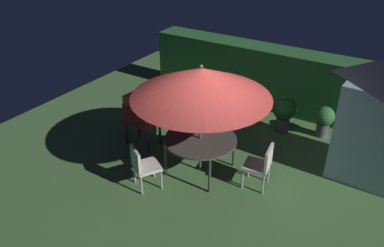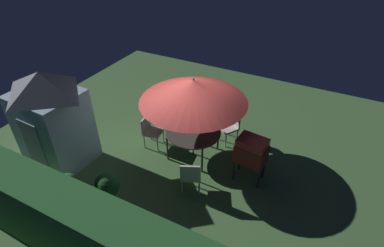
{
  "view_description": "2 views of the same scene",
  "coord_description": "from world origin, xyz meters",
  "px_view_note": "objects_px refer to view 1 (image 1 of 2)",
  "views": [
    {
      "loc": [
        2.96,
        -5.54,
        4.7
      ],
      "look_at": [
        -0.37,
        -0.23,
        1.14
      ],
      "focal_mm": 35.49,
      "sensor_mm": 36.0,
      "label": 1
    },
    {
      "loc": [
        -3.13,
        5.56,
        5.45
      ],
      "look_at": [
        -0.2,
        -0.12,
        0.96
      ],
      "focal_mm": 28.51,
      "sensor_mm": 36.0,
      "label": 2
    }
  ],
  "objects_px": {
    "bbq_grill": "(142,111)",
    "potted_plant_by_shed": "(324,119)",
    "chair_near_shed": "(261,164)",
    "potted_plant_by_grill": "(284,112)",
    "patio_umbrella": "(201,83)",
    "chair_toward_hedge": "(143,165)",
    "patio_table": "(200,141)",
    "chair_far_side": "(207,117)"
  },
  "relations": [
    {
      "from": "patio_table",
      "to": "chair_far_side",
      "type": "relative_size",
      "value": 1.59
    },
    {
      "from": "patio_umbrella",
      "to": "chair_near_shed",
      "type": "xyz_separation_m",
      "value": [
        1.24,
        0.17,
        -1.43
      ]
    },
    {
      "from": "chair_toward_hedge",
      "to": "potted_plant_by_shed",
      "type": "distance_m",
      "value": 4.43
    },
    {
      "from": "potted_plant_by_shed",
      "to": "potted_plant_by_grill",
      "type": "bearing_deg",
      "value": -161.17
    },
    {
      "from": "patio_umbrella",
      "to": "potted_plant_by_shed",
      "type": "bearing_deg",
      "value": 57.33
    },
    {
      "from": "chair_far_side",
      "to": "chair_toward_hedge",
      "type": "xyz_separation_m",
      "value": [
        -0.09,
        -2.25,
        0.0
      ]
    },
    {
      "from": "patio_table",
      "to": "patio_umbrella",
      "type": "relative_size",
      "value": 0.54
    },
    {
      "from": "chair_near_shed",
      "to": "potted_plant_by_grill",
      "type": "xyz_separation_m",
      "value": [
        -0.38,
        2.23,
        0.01
      ]
    },
    {
      "from": "patio_table",
      "to": "chair_near_shed",
      "type": "height_order",
      "value": "chair_near_shed"
    },
    {
      "from": "bbq_grill",
      "to": "chair_toward_hedge",
      "type": "bearing_deg",
      "value": -51.55
    },
    {
      "from": "bbq_grill",
      "to": "potted_plant_by_shed",
      "type": "xyz_separation_m",
      "value": [
        3.34,
        2.52,
        -0.4
      ]
    },
    {
      "from": "patio_umbrella",
      "to": "chair_toward_hedge",
      "type": "bearing_deg",
      "value": -121.71
    },
    {
      "from": "chair_near_shed",
      "to": "potted_plant_by_shed",
      "type": "height_order",
      "value": "chair_near_shed"
    },
    {
      "from": "chair_toward_hedge",
      "to": "potted_plant_by_shed",
      "type": "relative_size",
      "value": 1.2
    },
    {
      "from": "chair_toward_hedge",
      "to": "patio_umbrella",
      "type": "bearing_deg",
      "value": 58.29
    },
    {
      "from": "bbq_grill",
      "to": "chair_toward_hedge",
      "type": "relative_size",
      "value": 1.33
    },
    {
      "from": "bbq_grill",
      "to": "potted_plant_by_grill",
      "type": "relative_size",
      "value": 1.36
    },
    {
      "from": "potted_plant_by_shed",
      "to": "potted_plant_by_grill",
      "type": "distance_m",
      "value": 0.93
    },
    {
      "from": "patio_umbrella",
      "to": "potted_plant_by_grill",
      "type": "relative_size",
      "value": 2.98
    },
    {
      "from": "chair_toward_hedge",
      "to": "potted_plant_by_grill",
      "type": "xyz_separation_m",
      "value": [
        1.5,
        3.44,
        0.01
      ]
    },
    {
      "from": "patio_umbrella",
      "to": "potted_plant_by_shed",
      "type": "distance_m",
      "value": 3.54
    },
    {
      "from": "patio_umbrella",
      "to": "chair_near_shed",
      "type": "distance_m",
      "value": 1.9
    },
    {
      "from": "patio_table",
      "to": "potted_plant_by_shed",
      "type": "relative_size",
      "value": 1.91
    },
    {
      "from": "chair_near_shed",
      "to": "chair_far_side",
      "type": "distance_m",
      "value": 2.07
    },
    {
      "from": "patio_umbrella",
      "to": "chair_far_side",
      "type": "xyz_separation_m",
      "value": [
        -0.55,
        1.22,
        -1.43
      ]
    },
    {
      "from": "bbq_grill",
      "to": "chair_far_side",
      "type": "distance_m",
      "value": 1.51
    },
    {
      "from": "bbq_grill",
      "to": "potted_plant_by_grill",
      "type": "bearing_deg",
      "value": 41.93
    },
    {
      "from": "chair_far_side",
      "to": "bbq_grill",
      "type": "bearing_deg",
      "value": -135.65
    },
    {
      "from": "patio_table",
      "to": "chair_toward_hedge",
      "type": "distance_m",
      "value": 1.24
    },
    {
      "from": "patio_table",
      "to": "potted_plant_by_shed",
      "type": "xyz_separation_m",
      "value": [
        1.73,
        2.7,
        -0.27
      ]
    },
    {
      "from": "chair_near_shed",
      "to": "potted_plant_by_grill",
      "type": "relative_size",
      "value": 1.02
    },
    {
      "from": "patio_umbrella",
      "to": "potted_plant_by_shed",
      "type": "relative_size",
      "value": 3.5
    },
    {
      "from": "chair_far_side",
      "to": "chair_toward_hedge",
      "type": "bearing_deg",
      "value": -92.2
    },
    {
      "from": "patio_table",
      "to": "chair_near_shed",
      "type": "bearing_deg",
      "value": 8.02
    },
    {
      "from": "chair_toward_hedge",
      "to": "potted_plant_by_grill",
      "type": "height_order",
      "value": "chair_toward_hedge"
    },
    {
      "from": "bbq_grill",
      "to": "potted_plant_by_shed",
      "type": "height_order",
      "value": "bbq_grill"
    },
    {
      "from": "bbq_grill",
      "to": "potted_plant_by_shed",
      "type": "distance_m",
      "value": 4.2
    },
    {
      "from": "bbq_grill",
      "to": "potted_plant_by_shed",
      "type": "relative_size",
      "value": 1.59
    },
    {
      "from": "chair_far_side",
      "to": "potted_plant_by_shed",
      "type": "relative_size",
      "value": 1.2
    },
    {
      "from": "chair_near_shed",
      "to": "potted_plant_by_shed",
      "type": "bearing_deg",
      "value": 78.89
    },
    {
      "from": "chair_near_shed",
      "to": "potted_plant_by_shed",
      "type": "xyz_separation_m",
      "value": [
        0.5,
        2.53,
        -0.07
      ]
    },
    {
      "from": "chair_near_shed",
      "to": "potted_plant_by_grill",
      "type": "bearing_deg",
      "value": 99.57
    }
  ]
}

